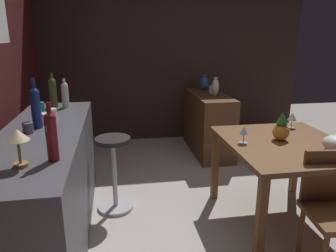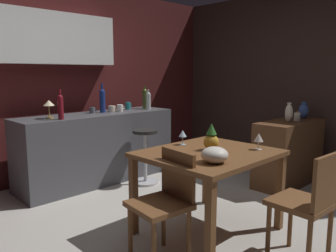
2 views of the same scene
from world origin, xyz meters
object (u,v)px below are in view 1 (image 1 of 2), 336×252
object	(u,v)px
bar_stool	(114,172)
cup_teal	(40,108)
pillar_candle_tall	(212,90)
wine_bottle_cobalt	(36,106)
pineapple_centerpiece	(281,128)
wine_bottle_olive	(53,91)
wine_bottle_clear	(65,94)
vase_ceramic_ivory	(215,87)
wine_glass_right	(244,131)
cup_white	(52,114)
chair_near_window	(335,207)
sideboard_cabinet	(208,124)
vase_ceramic_blue	(204,83)
dining_table	(285,153)
cup_cream	(43,118)
counter_lamp	(17,139)
cup_slate	(28,128)
wine_glass_left	(292,117)
wine_bottle_ruby	(51,135)

from	to	relation	value
bar_stool	cup_teal	world-z (taller)	cup_teal
pillar_candle_tall	wine_bottle_cobalt	bearing A→B (deg)	130.84
pineapple_centerpiece	wine_bottle_cobalt	world-z (taller)	wine_bottle_cobalt
wine_bottle_olive	wine_bottle_clear	bearing A→B (deg)	-105.02
wine_bottle_clear	vase_ceramic_ivory	distance (m)	1.92
wine_glass_right	wine_bottle_cobalt	world-z (taller)	wine_bottle_cobalt
wine_bottle_clear	wine_bottle_cobalt	bearing A→B (deg)	170.52
wine_glass_right	cup_white	size ratio (longest dim) A/B	1.23
wine_bottle_clear	wine_bottle_olive	bearing A→B (deg)	74.98
chair_near_window	wine_bottle_cobalt	bearing A→B (deg)	68.58
pineapple_centerpiece	wine_bottle_clear	distance (m)	2.03
sideboard_cabinet	pillar_candle_tall	distance (m)	0.47
vase_ceramic_blue	wine_bottle_cobalt	bearing A→B (deg)	135.53
wine_bottle_olive	cup_teal	bearing A→B (deg)	162.88
dining_table	cup_cream	world-z (taller)	cup_cream
wine_bottle_clear	vase_ceramic_ivory	world-z (taller)	wine_bottle_clear
dining_table	wine_bottle_clear	world-z (taller)	wine_bottle_clear
counter_lamp	chair_near_window	bearing A→B (deg)	-90.72
sideboard_cabinet	wine_bottle_cobalt	world-z (taller)	wine_bottle_cobalt
sideboard_cabinet	cup_teal	world-z (taller)	cup_teal
wine_bottle_cobalt	wine_glass_right	bearing A→B (deg)	-95.98
dining_table	wine_bottle_cobalt	size ratio (longest dim) A/B	2.90
dining_table	cup_slate	size ratio (longest dim) A/B	10.18
chair_near_window	pineapple_centerpiece	distance (m)	0.75
sideboard_cabinet	wine_bottle_clear	size ratio (longest dim) A/B	3.87
wine_glass_left	cup_teal	bearing A→B (deg)	82.28
chair_near_window	bar_stool	distance (m)	1.81
counter_lamp	vase_ceramic_blue	size ratio (longest dim) A/B	0.96
bar_stool	wine_bottle_cobalt	xyz separation A→B (m)	(-0.26, 0.56, 0.70)
wine_bottle_ruby	cup_cream	size ratio (longest dim) A/B	2.63
vase_ceramic_ivory	cup_slate	bearing A→B (deg)	129.31
sideboard_cabinet	wine_bottle_clear	bearing A→B (deg)	116.77
wine_glass_right	vase_ceramic_ivory	distance (m)	1.64
wine_bottle_clear	wine_bottle_olive	xyz separation A→B (m)	(0.03, 0.12, 0.02)
dining_table	wine_bottle_ruby	distance (m)	1.85
pineapple_centerpiece	vase_ceramic_ivory	world-z (taller)	vase_ceramic_ivory
bar_stool	wine_bottle_ruby	size ratio (longest dim) A/B	2.07
wine_bottle_olive	dining_table	bearing A→B (deg)	-115.62
chair_near_window	wine_bottle_cobalt	distance (m)	2.26
cup_cream	vase_ceramic_blue	world-z (taller)	vase_ceramic_blue
wine_bottle_ruby	cup_slate	bearing A→B (deg)	25.33
pineapple_centerpiece	cup_white	size ratio (longest dim) A/B	2.11
pineapple_centerpiece	wine_bottle_clear	size ratio (longest dim) A/B	0.85
cup_teal	counter_lamp	world-z (taller)	counter_lamp
pillar_candle_tall	wine_bottle_olive	bearing A→B (deg)	115.60
pineapple_centerpiece	cup_cream	world-z (taller)	pineapple_centerpiece
sideboard_cabinet	pillar_candle_tall	xyz separation A→B (m)	(0.07, -0.05, 0.46)
wine_bottle_cobalt	cup_white	distance (m)	0.27
wine_glass_right	cup_teal	xyz separation A→B (m)	(0.65, 1.69, 0.11)
sideboard_cabinet	pillar_candle_tall	bearing A→B (deg)	-36.77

